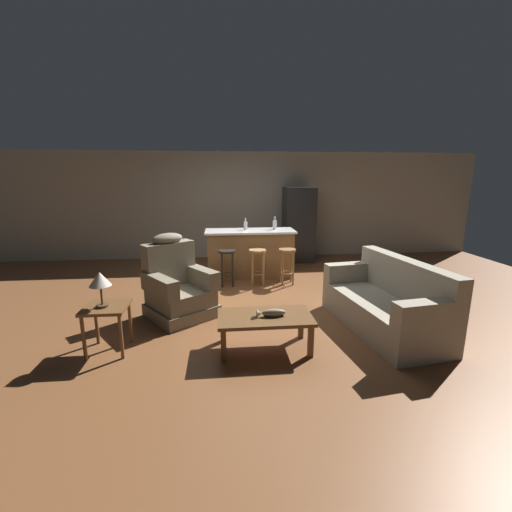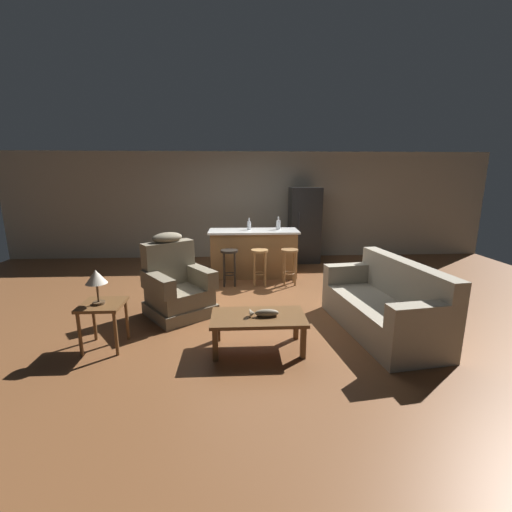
% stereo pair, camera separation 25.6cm
% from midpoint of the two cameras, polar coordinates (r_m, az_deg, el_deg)
% --- Properties ---
extents(ground_plane, '(12.00, 12.00, 0.00)m').
position_cam_midpoint_polar(ground_plane, '(5.84, -1.11, -6.97)').
color(ground_plane, brown).
extents(back_wall, '(12.00, 0.05, 2.60)m').
position_cam_midpoint_polar(back_wall, '(8.63, -2.85, 8.40)').
color(back_wall, '#A89E89').
rests_on(back_wall, ground_plane).
extents(coffee_table, '(1.10, 0.60, 0.42)m').
position_cam_midpoint_polar(coffee_table, '(4.07, -0.32, -10.65)').
color(coffee_table, brown).
rests_on(coffee_table, ground_plane).
extents(fish_figurine, '(0.34, 0.10, 0.10)m').
position_cam_midpoint_polar(fish_figurine, '(4.01, 0.65, -9.49)').
color(fish_figurine, '#4C3823').
rests_on(fish_figurine, coffee_table).
extents(couch, '(1.09, 2.00, 0.94)m').
position_cam_midpoint_polar(couch, '(4.89, 19.52, -7.58)').
color(couch, '#9E937F').
rests_on(couch, ground_plane).
extents(recliner_near_lamp, '(1.17, 1.17, 1.20)m').
position_cam_midpoint_polar(recliner_near_lamp, '(5.18, -14.33, -5.10)').
color(recliner_near_lamp, '#756B56').
rests_on(recliner_near_lamp, ground_plane).
extents(end_table, '(0.48, 0.48, 0.56)m').
position_cam_midpoint_polar(end_table, '(4.39, -25.20, -8.74)').
color(end_table, brown).
rests_on(end_table, ground_plane).
extents(table_lamp, '(0.24, 0.24, 0.41)m').
position_cam_midpoint_polar(table_lamp, '(4.26, -26.16, -3.73)').
color(table_lamp, '#4C3823').
rests_on(table_lamp, end_table).
extents(kitchen_island, '(1.80, 0.70, 0.95)m').
position_cam_midpoint_polar(kitchen_island, '(7.00, -2.02, 0.50)').
color(kitchen_island, olive).
rests_on(kitchen_island, ground_plane).
extents(bar_stool_left, '(0.32, 0.32, 0.68)m').
position_cam_midpoint_polar(bar_stool_left, '(6.37, -5.96, -0.87)').
color(bar_stool_left, black).
rests_on(bar_stool_left, ground_plane).
extents(bar_stool_middle, '(0.32, 0.32, 0.68)m').
position_cam_midpoint_polar(bar_stool_middle, '(6.40, -0.90, -0.76)').
color(bar_stool_middle, '#A87A47').
rests_on(bar_stool_middle, ground_plane).
extents(bar_stool_right, '(0.32, 0.32, 0.68)m').
position_cam_midpoint_polar(bar_stool_right, '(6.47, 4.08, -0.64)').
color(bar_stool_right, olive).
rests_on(bar_stool_right, ground_plane).
extents(refrigerator, '(0.70, 0.69, 1.76)m').
position_cam_midpoint_polar(refrigerator, '(8.27, 6.22, 5.21)').
color(refrigerator, black).
rests_on(refrigerator, ground_plane).
extents(bottle_tall_green, '(0.07, 0.07, 0.24)m').
position_cam_midpoint_polar(bottle_tall_green, '(6.95, -2.82, 5.13)').
color(bottle_tall_green, silver).
rests_on(bottle_tall_green, kitchen_island).
extents(bottle_short_amber, '(0.08, 0.08, 0.26)m').
position_cam_midpoint_polar(bottle_short_amber, '(7.01, 2.09, 5.26)').
color(bottle_short_amber, silver).
rests_on(bottle_short_amber, kitchen_island).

